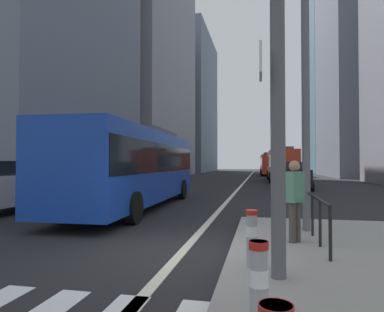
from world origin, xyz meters
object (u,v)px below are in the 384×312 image
object	(u,v)px
traffic_signal_gantry	(128,24)
bollard_left	(259,284)
city_bus_red_distant	(270,163)
city_bus_blue_oncoming	(137,164)
pedestrian_waiting	(295,197)
city_bus_red_receding	(281,163)
car_receding_near	(297,175)
car_oncoming_mid	(177,172)
bollard_right	(252,235)
street_lamp_post	(305,30)

from	to	relation	value
traffic_signal_gantry	bollard_left	distance (m)	4.47
city_bus_red_distant	traffic_signal_gantry	distance (m)	47.59
city_bus_blue_oncoming	pedestrian_waiting	distance (m)	8.23
city_bus_red_distant	pedestrian_waiting	bearing A→B (deg)	-90.70
city_bus_red_receding	car_receding_near	size ratio (longest dim) A/B	2.70
car_receding_near	pedestrian_waiting	distance (m)	17.42
car_oncoming_mid	bollard_left	size ratio (longest dim) A/B	4.36
city_bus_red_distant	city_bus_red_receding	bearing A→B (deg)	-87.37
car_oncoming_mid	bollard_left	bearing A→B (deg)	-74.32
car_receding_near	bollard_left	world-z (taller)	car_receding_near
city_bus_blue_oncoming	bollard_right	world-z (taller)	city_bus_blue_oncoming
city_bus_red_distant	bollard_left	xyz separation A→B (m)	(-1.29, -49.22, -1.17)
car_oncoming_mid	pedestrian_waiting	bearing A→B (deg)	-70.25
city_bus_blue_oncoming	city_bus_red_receding	size ratio (longest dim) A/B	0.98
city_bus_red_receding	car_receding_near	xyz separation A→B (m)	(0.43, -10.99, -0.85)
street_lamp_post	bollard_right	world-z (taller)	street_lamp_post
bollard_right	pedestrian_waiting	xyz separation A→B (m)	(0.87, 1.93, 0.47)
car_oncoming_mid	pedestrian_waiting	size ratio (longest dim) A/B	2.32
street_lamp_post	bollard_right	xyz separation A→B (m)	(-1.28, -3.32, -4.62)
city_bus_blue_oncoming	car_oncoming_mid	xyz separation A→B (m)	(-2.99, 18.75, -0.85)
city_bus_red_receding	pedestrian_waiting	size ratio (longest dim) A/B	6.66
city_bus_red_distant	pedestrian_waiting	distance (m)	45.00
street_lamp_post	pedestrian_waiting	bearing A→B (deg)	-106.72
bollard_left	pedestrian_waiting	distance (m)	4.32
city_bus_red_distant	car_oncoming_mid	size ratio (longest dim) A/B	2.80
traffic_signal_gantry	pedestrian_waiting	bearing A→B (deg)	40.22
city_bus_blue_oncoming	car_receding_near	bearing A→B (deg)	56.78
city_bus_red_receding	bollard_right	xyz separation A→B (m)	(-2.18, -30.25, -1.17)
car_receding_near	pedestrian_waiting	world-z (taller)	car_receding_near
city_bus_blue_oncoming	city_bus_red_receding	distance (m)	23.65
traffic_signal_gantry	city_bus_blue_oncoming	bearing A→B (deg)	109.84
city_bus_blue_oncoming	bollard_right	distance (m)	9.23
street_lamp_post	bollard_left	bearing A→B (deg)	-101.60
city_bus_red_distant	bollard_right	world-z (taller)	city_bus_red_distant
traffic_signal_gantry	car_oncoming_mid	bearing A→B (deg)	102.44
car_oncoming_mid	bollard_left	distance (m)	29.87
car_receding_near	bollard_right	xyz separation A→B (m)	(-2.62, -19.26, -0.32)
traffic_signal_gantry	bollard_left	size ratio (longest dim) A/B	7.52
city_bus_red_receding	car_oncoming_mid	xyz separation A→B (m)	(-10.12, -3.80, -0.85)
city_bus_blue_oncoming	street_lamp_post	distance (m)	8.37
city_bus_blue_oncoming	car_oncoming_mid	size ratio (longest dim) A/B	2.80
city_bus_red_receding	city_bus_red_distant	xyz separation A→B (m)	(-0.77, 16.67, -0.00)
city_bus_blue_oncoming	car_oncoming_mid	bearing A→B (deg)	99.06
car_oncoming_mid	city_bus_blue_oncoming	bearing A→B (deg)	-80.94
bollard_left	car_receding_near	bearing A→B (deg)	83.42
city_bus_blue_oncoming	bollard_left	xyz separation A→B (m)	(5.08, -10.01, -1.17)
car_receding_near	street_lamp_post	size ratio (longest dim) A/B	0.54
city_bus_red_receding	city_bus_blue_oncoming	bearing A→B (deg)	-107.56
city_bus_red_receding	traffic_signal_gantry	bearing A→B (deg)	-97.74
city_bus_red_receding	city_bus_red_distant	size ratio (longest dim) A/B	1.02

